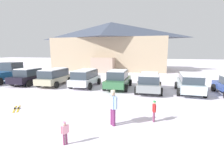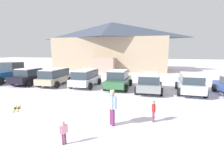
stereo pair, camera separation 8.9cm
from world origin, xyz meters
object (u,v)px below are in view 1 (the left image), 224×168
Objects in this scene: skier_child_in_red_jacket at (154,110)px; skier_adult_in_blue_parka at (113,106)px; ski_lodge at (111,46)px; parked_white_suv at (85,77)px; parked_black_sedan at (29,76)px; parked_beige_suv at (55,76)px; pair_of_skis at (17,109)px; parked_grey_wagon at (149,82)px; pickup_truck at (5,73)px; parked_silver_wagon at (190,83)px; skier_child_in_pink_snowsuit at (65,132)px; parked_green_coupe at (118,79)px.

skier_child_in_red_jacket is 0.63× the size of skier_adult_in_blue_parka.
parked_white_suv is (2.21, -17.00, -3.53)m from ski_lodge.
parked_black_sedan is 0.99× the size of parked_beige_suv.
ski_lodge is 18.12m from parked_black_sedan.
pair_of_skis is at bearing 173.70° from skier_adult_in_blue_parka.
parked_white_suv is 6.14m from parked_grey_wagon.
parked_black_sedan is at bearing -177.63° from parked_beige_suv.
skier_child_in_red_jacket is (10.11, -6.98, -0.31)m from parked_beige_suv.
pickup_truck is (-9.69, 0.01, 0.11)m from parked_white_suv.
skier_adult_in_blue_parka reaches higher than skier_child_in_red_jacket.
pickup_truck is at bearing 179.48° from parked_silver_wagon.
skier_child_in_pink_snowsuit is 0.72× the size of pair_of_skis.
parked_silver_wagon is 4.37× the size of skier_child_in_red_jacket.
pickup_truck is (-3.45, 0.31, 0.16)m from parked_black_sedan.
pickup_truck is 3.22× the size of skier_adult_in_blue_parka.
parked_silver_wagon is at bearing 61.08° from skier_adult_in_blue_parka.
skier_child_in_pink_snowsuit is at bearing -134.76° from skier_child_in_red_jacket.
parked_black_sedan is at bearing 135.17° from skier_child_in_pink_snowsuit.
pair_of_skis is at bearing -54.41° from parked_black_sedan.
parked_beige_suv is 1.02× the size of parked_silver_wagon.
skier_adult_in_blue_parka is (4.99, -8.10, 0.05)m from parked_white_suv.
parked_grey_wagon is (6.12, -0.56, -0.04)m from parked_white_suv.
skier_child_in_red_jacket is at bearing 45.24° from skier_child_in_pink_snowsuit.
ski_lodge is 4.57× the size of parked_silver_wagon.
parked_silver_wagon is at bearing 0.10° from parked_beige_suv.
ski_lodge is 4.54× the size of parked_black_sedan.
parked_beige_suv is at bearing -179.90° from parked_silver_wagon.
parked_beige_suv is 0.87× the size of pickup_truck.
ski_lodge reaches higher than skier_child_in_pink_snowsuit.
parked_beige_suv reaches higher than parked_black_sedan.
parked_silver_wagon is at bearing 60.85° from skier_child_in_pink_snowsuit.
parked_silver_wagon is at bearing 69.82° from skier_child_in_red_jacket.
skier_child_in_pink_snowsuit is at bearing -54.93° from parked_beige_suv.
parked_green_coupe is at bearing 59.40° from pair_of_skis.
pickup_truck is 16.91m from skier_child_in_pink_snowsuit.
pickup_truck is 17.99m from skier_child_in_red_jacket.
skier_child_in_pink_snowsuit reaches higher than pair_of_skis.
skier_adult_in_blue_parka is (11.23, -7.80, 0.11)m from parked_black_sedan.
pair_of_skis is (-6.13, 0.68, -0.92)m from skier_adult_in_blue_parka.
parked_beige_suv is 1.04× the size of parked_grey_wagon.
skier_child_in_pink_snowsuit is 0.53× the size of skier_adult_in_blue_parka.
parked_grey_wagon is at bearing 81.49° from skier_adult_in_blue_parka.
parked_white_suv is at bearing 81.23° from pair_of_skis.
parked_green_coupe reaches higher than skier_adult_in_blue_parka.
pickup_truck reaches higher than parked_grey_wagon.
parked_white_suv is (3.30, 0.18, -0.01)m from parked_beige_suv.
parked_white_suv is at bearing -179.19° from parked_green_coupe.
parked_beige_suv is at bearing 125.07° from skier_child_in_pink_snowsuit.
parked_beige_suv is 3.74× the size of pair_of_skis.
parked_green_coupe is (9.51, 0.35, 0.01)m from parked_black_sedan.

